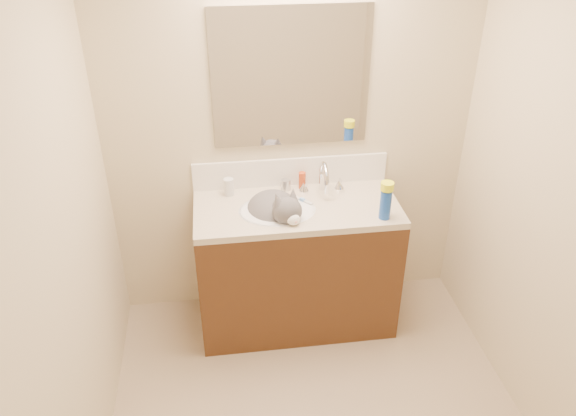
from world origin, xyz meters
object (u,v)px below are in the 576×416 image
object	(u,v)px
vanity_cabinet	(296,268)
faucet	(323,180)
basin	(277,220)
silver_jar	(286,185)
spray_can	(385,204)
cat	(276,212)
pill_bottle	(229,187)
amber_bottle	(302,180)

from	to	relation	value
vanity_cabinet	faucet	size ratio (longest dim) A/B	4.29
basin	silver_jar	size ratio (longest dim) A/B	6.77
silver_jar	spray_can	world-z (taller)	spray_can
cat	spray_can	xyz separation A→B (m)	(0.59, -0.18, 0.11)
pill_bottle	silver_jar	xyz separation A→B (m)	(0.35, 0.02, -0.02)
faucet	cat	distance (m)	0.36
basin	amber_bottle	world-z (taller)	amber_bottle
faucet	silver_jar	world-z (taller)	faucet
faucet	amber_bottle	bearing A→B (deg)	148.24
vanity_cabinet	faucet	bearing A→B (deg)	37.29
basin	spray_can	size ratio (longest dim) A/B	2.58
basin	silver_jar	distance (m)	0.27
vanity_cabinet	basin	size ratio (longest dim) A/B	2.67
amber_bottle	faucet	bearing A→B (deg)	-31.76
vanity_cabinet	pill_bottle	distance (m)	0.66
cat	amber_bottle	world-z (taller)	cat
basin	spray_can	bearing A→B (deg)	-15.84
faucet	pill_bottle	world-z (taller)	faucet
pill_bottle	amber_bottle	bearing A→B (deg)	2.89
basin	vanity_cabinet	bearing A→B (deg)	14.04
cat	spray_can	bearing A→B (deg)	-39.17
cat	spray_can	size ratio (longest dim) A/B	2.77
faucet	spray_can	bearing A→B (deg)	-49.31
faucet	silver_jar	distance (m)	0.23
basin	cat	size ratio (longest dim) A/B	0.93
basin	pill_bottle	xyz separation A→B (m)	(-0.27, 0.22, 0.12)
cat	pill_bottle	xyz separation A→B (m)	(-0.26, 0.21, 0.07)
faucet	cat	bearing A→B (deg)	-152.95
faucet	pill_bottle	bearing A→B (deg)	175.00
pill_bottle	amber_bottle	world-z (taller)	pill_bottle
vanity_cabinet	silver_jar	world-z (taller)	silver_jar
vanity_cabinet	cat	xyz separation A→B (m)	(-0.12, -0.02, 0.43)
pill_bottle	silver_jar	world-z (taller)	pill_bottle
basin	faucet	distance (m)	0.38
vanity_cabinet	amber_bottle	bearing A→B (deg)	73.16
vanity_cabinet	pill_bottle	bearing A→B (deg)	154.18
silver_jar	cat	bearing A→B (deg)	-111.10
amber_bottle	spray_can	world-z (taller)	spray_can
amber_bottle	basin	bearing A→B (deg)	-127.46
faucet	amber_bottle	xyz separation A→B (m)	(-0.12, 0.07, -0.03)
amber_bottle	pill_bottle	bearing A→B (deg)	-177.11
cat	pill_bottle	size ratio (longest dim) A/B	4.48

